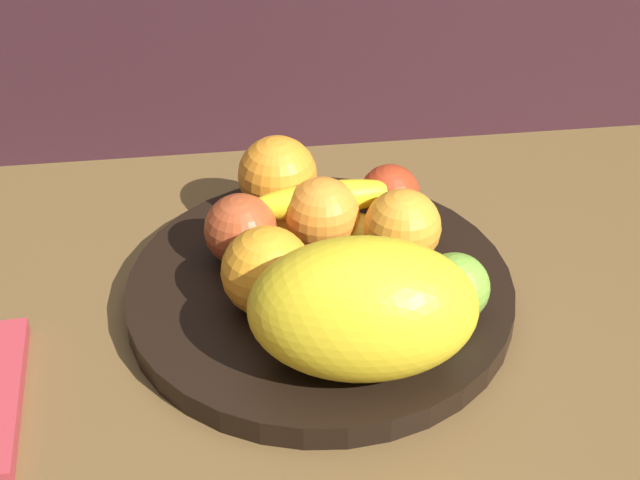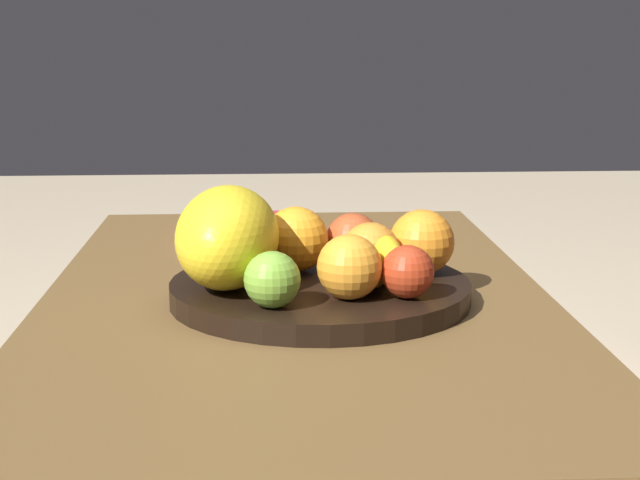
{
  "view_description": "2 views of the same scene",
  "coord_description": "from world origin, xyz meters",
  "px_view_note": "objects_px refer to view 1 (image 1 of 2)",
  "views": [
    {
      "loc": [
        -0.04,
        -0.67,
        1.04
      ],
      "look_at": [
        0.04,
        0.03,
        0.51
      ],
      "focal_mm": 54.68,
      "sensor_mm": 36.0,
      "label": 1
    },
    {
      "loc": [
        1.19,
        -0.04,
        0.76
      ],
      "look_at": [
        0.04,
        0.03,
        0.51
      ],
      "focal_mm": 55.72,
      "sensor_mm": 36.0,
      "label": 2
    }
  ],
  "objects_px": {
    "fruit_bowl": "(320,293)",
    "melon_large_front": "(363,309)",
    "orange_right": "(277,175)",
    "orange_back": "(322,214)",
    "apple_front": "(455,287)",
    "apple_right": "(241,230)",
    "orange_front": "(402,227)",
    "coffee_table": "(278,365)",
    "banana_bunch": "(324,216)",
    "apple_left": "(390,194)",
    "orange_left": "(267,274)"
  },
  "relations": [
    {
      "from": "fruit_bowl",
      "to": "melon_large_front",
      "type": "bearing_deg",
      "value": -78.88
    },
    {
      "from": "orange_front",
      "to": "coffee_table",
      "type": "bearing_deg",
      "value": -156.2
    },
    {
      "from": "apple_right",
      "to": "orange_back",
      "type": "bearing_deg",
      "value": 9.8
    },
    {
      "from": "orange_back",
      "to": "apple_left",
      "type": "relative_size",
      "value": 1.2
    },
    {
      "from": "melon_large_front",
      "to": "orange_right",
      "type": "relative_size",
      "value": 2.34
    },
    {
      "from": "orange_right",
      "to": "orange_back",
      "type": "bearing_deg",
      "value": -61.24
    },
    {
      "from": "apple_left",
      "to": "orange_right",
      "type": "bearing_deg",
      "value": 163.09
    },
    {
      "from": "coffee_table",
      "to": "melon_large_front",
      "type": "distance_m",
      "value": 0.17
    },
    {
      "from": "coffee_table",
      "to": "orange_back",
      "type": "height_order",
      "value": "orange_back"
    },
    {
      "from": "fruit_bowl",
      "to": "apple_front",
      "type": "bearing_deg",
      "value": -27.53
    },
    {
      "from": "fruit_bowl",
      "to": "melon_large_front",
      "type": "distance_m",
      "value": 0.13
    },
    {
      "from": "apple_right",
      "to": "melon_large_front",
      "type": "bearing_deg",
      "value": -59.51
    },
    {
      "from": "orange_back",
      "to": "melon_large_front",
      "type": "bearing_deg",
      "value": -85.98
    },
    {
      "from": "melon_large_front",
      "to": "orange_front",
      "type": "distance_m",
      "value": 0.15
    },
    {
      "from": "coffee_table",
      "to": "apple_right",
      "type": "height_order",
      "value": "apple_right"
    },
    {
      "from": "orange_left",
      "to": "orange_right",
      "type": "xyz_separation_m",
      "value": [
        0.02,
        0.16,
        -0.0
      ]
    },
    {
      "from": "apple_front",
      "to": "apple_left",
      "type": "relative_size",
      "value": 1.03
    },
    {
      "from": "coffee_table",
      "to": "melon_large_front",
      "type": "bearing_deg",
      "value": -51.27
    },
    {
      "from": "orange_right",
      "to": "banana_bunch",
      "type": "xyz_separation_m",
      "value": [
        0.04,
        -0.06,
        -0.01
      ]
    },
    {
      "from": "apple_left",
      "to": "orange_back",
      "type": "bearing_deg",
      "value": -154.71
    },
    {
      "from": "orange_right",
      "to": "orange_back",
      "type": "xyz_separation_m",
      "value": [
        0.04,
        -0.07,
        -0.0
      ]
    },
    {
      "from": "apple_right",
      "to": "orange_front",
      "type": "bearing_deg",
      "value": -6.6
    },
    {
      "from": "orange_left",
      "to": "apple_front",
      "type": "relative_size",
      "value": 1.31
    },
    {
      "from": "fruit_bowl",
      "to": "apple_front",
      "type": "distance_m",
      "value": 0.13
    },
    {
      "from": "coffee_table",
      "to": "orange_left",
      "type": "distance_m",
      "value": 0.11
    },
    {
      "from": "coffee_table",
      "to": "orange_right",
      "type": "bearing_deg",
      "value": 83.83
    },
    {
      "from": "orange_back",
      "to": "apple_front",
      "type": "bearing_deg",
      "value": -49.04
    },
    {
      "from": "orange_back",
      "to": "apple_right",
      "type": "bearing_deg",
      "value": -170.2
    },
    {
      "from": "melon_large_front",
      "to": "apple_front",
      "type": "xyz_separation_m",
      "value": [
        0.09,
        0.05,
        -0.03
      ]
    },
    {
      "from": "melon_large_front",
      "to": "apple_front",
      "type": "distance_m",
      "value": 0.11
    },
    {
      "from": "orange_back",
      "to": "apple_front",
      "type": "relative_size",
      "value": 1.16
    },
    {
      "from": "apple_front",
      "to": "coffee_table",
      "type": "bearing_deg",
      "value": 168.75
    },
    {
      "from": "banana_bunch",
      "to": "orange_left",
      "type": "bearing_deg",
      "value": -122.21
    },
    {
      "from": "coffee_table",
      "to": "fruit_bowl",
      "type": "distance_m",
      "value": 0.08
    },
    {
      "from": "coffee_table",
      "to": "melon_large_front",
      "type": "relative_size",
      "value": 5.69
    },
    {
      "from": "melon_large_front",
      "to": "orange_left",
      "type": "bearing_deg",
      "value": 132.8
    },
    {
      "from": "fruit_bowl",
      "to": "apple_right",
      "type": "distance_m",
      "value": 0.1
    },
    {
      "from": "melon_large_front",
      "to": "apple_left",
      "type": "relative_size",
      "value": 3.11
    },
    {
      "from": "orange_back",
      "to": "orange_right",
      "type": "bearing_deg",
      "value": 118.76
    },
    {
      "from": "orange_front",
      "to": "orange_back",
      "type": "xyz_separation_m",
      "value": [
        -0.07,
        0.03,
        -0.0
      ]
    },
    {
      "from": "apple_right",
      "to": "apple_front",
      "type": "bearing_deg",
      "value": -29.83
    },
    {
      "from": "orange_right",
      "to": "apple_front",
      "type": "xyz_separation_m",
      "value": [
        0.14,
        -0.18,
        -0.01
      ]
    },
    {
      "from": "fruit_bowl",
      "to": "melon_large_front",
      "type": "height_order",
      "value": "melon_large_front"
    },
    {
      "from": "coffee_table",
      "to": "orange_front",
      "type": "xyz_separation_m",
      "value": [
        0.13,
        0.06,
        0.11
      ]
    },
    {
      "from": "orange_front",
      "to": "orange_right",
      "type": "relative_size",
      "value": 0.91
    },
    {
      "from": "apple_front",
      "to": "banana_bunch",
      "type": "height_order",
      "value": "same"
    },
    {
      "from": "fruit_bowl",
      "to": "orange_left",
      "type": "relative_size",
      "value": 4.44
    },
    {
      "from": "melon_large_front",
      "to": "apple_left",
      "type": "bearing_deg",
      "value": 73.36
    },
    {
      "from": "fruit_bowl",
      "to": "apple_left",
      "type": "relative_size",
      "value": 5.97
    },
    {
      "from": "fruit_bowl",
      "to": "orange_front",
      "type": "relative_size",
      "value": 4.92
    }
  ]
}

